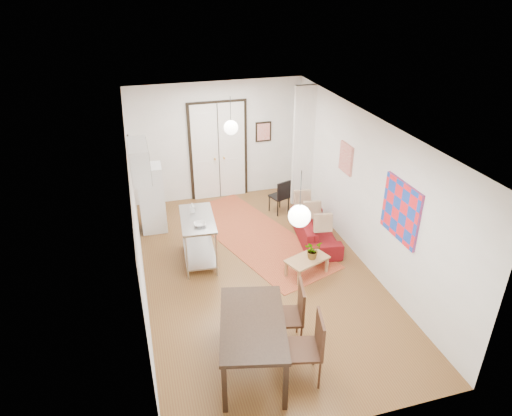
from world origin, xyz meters
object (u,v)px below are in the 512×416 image
object	(u,v)px
dining_table	(253,327)
black_side_chair	(278,192)
fridge	(152,198)
dining_chair_far	(299,338)
dining_chair_near	(283,306)
kitchen_counter	(198,233)
sofa	(315,229)
coffee_table	(307,261)

from	to	relation	value
dining_table	black_side_chair	size ratio (longest dim) A/B	2.04
fridge	dining_chair_far	distance (m)	5.00
black_side_chair	dining_table	bearing A→B (deg)	47.33
dining_chair_near	black_side_chair	size ratio (longest dim) A/B	1.27
kitchen_counter	black_side_chair	xyz separation A→B (m)	(2.16, 1.61, -0.14)
sofa	fridge	distance (m)	3.58
coffee_table	sofa	bearing A→B (deg)	60.64
dining_chair_far	black_side_chair	distance (m)	4.99
dining_chair_far	black_side_chair	world-z (taller)	dining_chair_far
sofa	dining_table	xyz separation A→B (m)	(-2.23, -3.07, 0.50)
kitchen_counter	dining_chair_near	world-z (taller)	dining_chair_near
sofa	kitchen_counter	distance (m)	2.53
kitchen_counter	fridge	bearing A→B (deg)	120.33
coffee_table	black_side_chair	size ratio (longest dim) A/B	1.08
kitchen_counter	fridge	world-z (taller)	fridge
dining_table	black_side_chair	distance (m)	4.96
coffee_table	kitchen_counter	world-z (taller)	kitchen_counter
coffee_table	black_side_chair	distance (m)	2.66
dining_chair_near	kitchen_counter	bearing A→B (deg)	-147.67
coffee_table	dining_table	world-z (taller)	dining_table
kitchen_counter	dining_table	distance (m)	2.97
dining_table	kitchen_counter	bearing A→B (deg)	95.26
fridge	sofa	bearing A→B (deg)	-21.84
sofa	black_side_chair	xyz separation A→B (m)	(-0.34, 1.51, 0.22)
dining_chair_near	fridge	bearing A→B (deg)	-144.92
dining_table	black_side_chair	xyz separation A→B (m)	(1.89, 4.57, -0.28)
kitchen_counter	dining_chair_near	distance (m)	2.65
coffee_table	kitchen_counter	bearing A→B (deg)	151.26
dining_chair_far	black_side_chair	xyz separation A→B (m)	(1.29, 4.81, -0.13)
sofa	fridge	bearing A→B (deg)	74.45
sofa	dining_table	bearing A→B (deg)	151.99
fridge	dining_table	size ratio (longest dim) A/B	0.88
sofa	dining_chair_near	size ratio (longest dim) A/B	1.70
sofa	dining_chair_far	distance (m)	3.70
dining_chair_near	black_side_chair	bearing A→B (deg)	175.66
sofa	fridge	xyz separation A→B (m)	(-3.25, 1.42, 0.49)
coffee_table	fridge	xyz separation A→B (m)	(-2.62, 2.55, 0.45)
fridge	dining_table	xyz separation A→B (m)	(1.03, -4.48, 0.01)
black_side_chair	sofa	bearing A→B (deg)	82.37
dining_chair_near	dining_chair_far	bearing A→B (deg)	13.09
dining_chair_near	coffee_table	bearing A→B (deg)	159.17
sofa	dining_chair_near	xyz separation A→B (m)	(-1.63, -2.61, 0.36)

